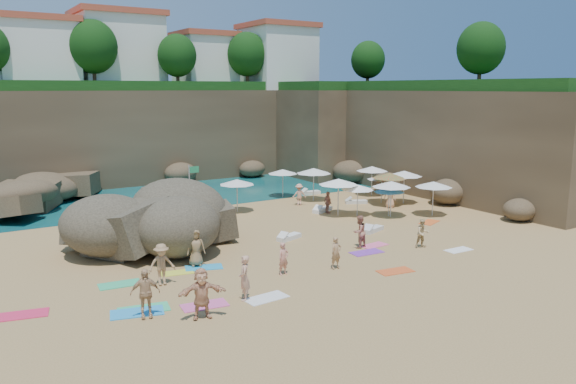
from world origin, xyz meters
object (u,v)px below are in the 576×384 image
rock_outcrop (165,245)px  person_stand_6 (244,278)px  parasol_1 (237,182)px  person_stand_5 (145,199)px  lounger_0 (220,210)px  person_stand_3 (328,202)px  flag_pole (191,185)px  person_stand_0 (283,259)px  person_stand_2 (299,195)px  parasol_0 (283,172)px  person_stand_4 (390,196)px  parasol_2 (372,169)px  person_stand_1 (359,232)px

rock_outcrop → person_stand_6: person_stand_6 is taller
parasol_1 → person_stand_5: size_ratio=1.36×
lounger_0 → person_stand_3: size_ratio=1.17×
parasol_1 → person_stand_6: parasol_1 is taller
lounger_0 → person_stand_3: person_stand_3 is taller
person_stand_5 → flag_pole: bearing=-98.8°
flag_pole → lounger_0: size_ratio=2.01×
person_stand_0 → person_stand_2: size_ratio=0.95×
person_stand_2 → parasol_1: bearing=14.1°
person_stand_6 → person_stand_2: bearing=167.0°
parasol_0 → lounger_0: size_ratio=1.30×
person_stand_3 → person_stand_5: bearing=62.8°
flag_pole → parasol_0: 9.56m
person_stand_5 → person_stand_0: bearing=-118.7°
person_stand_4 → parasol_2: bearing=123.3°
parasol_2 → parasol_1: bearing=178.5°
person_stand_1 → person_stand_6: size_ratio=0.95×
person_stand_2 → person_stand_4: 6.37m
person_stand_4 → person_stand_3: bearing=-132.8°
parasol_0 → person_stand_3: (-0.46, -6.45, -1.22)m
parasol_1 → lounger_0: size_ratio=1.36×
person_stand_5 → person_stand_6: size_ratio=0.96×
rock_outcrop → person_stand_2: rock_outcrop is taller
flag_pole → parasol_0: flag_pole is taller
parasol_2 → person_stand_4: size_ratio=1.40×
lounger_0 → person_stand_2: bearing=-33.8°
parasol_2 → person_stand_4: parasol_2 is taller
parasol_0 → person_stand_0: (-9.49, -15.43, -1.22)m
parasol_1 → lounger_0: (-0.96, 0.61, -1.92)m
person_stand_5 → person_stand_6: (-1.79, -17.62, 0.03)m
flag_pole → parasol_2: 15.01m
person_stand_2 → person_stand_0: bearing=72.2°
person_stand_4 → person_stand_5: 16.76m
person_stand_2 → person_stand_6: bearing=68.1°
parasol_2 → person_stand_6: parasol_2 is taller
rock_outcrop → parasol_1: bearing=36.6°
person_stand_0 → person_stand_5: person_stand_5 is taller
person_stand_3 → lounger_0: bearing=61.4°
person_stand_1 → person_stand_6: 9.13m
flag_pole → person_stand_3: 9.04m
parasol_1 → flag_pole: bearing=-170.0°
parasol_1 → person_stand_5: 6.30m
person_stand_4 → person_stand_6: person_stand_6 is taller
lounger_0 → person_stand_3: 7.23m
parasol_2 → person_stand_1: size_ratio=1.41×
person_stand_0 → lounger_0: bearing=67.9°
parasol_0 → person_stand_2: bearing=-100.9°
rock_outcrop → parasol_1: 8.90m
parasol_1 → person_stand_5: (-5.24, 3.29, -1.18)m
lounger_0 → person_stand_2: size_ratio=1.12×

